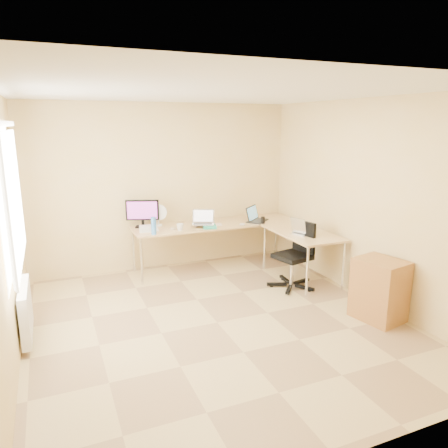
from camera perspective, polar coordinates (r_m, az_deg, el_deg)
name	(u,v)px	position (r m, az deg, el deg)	size (l,w,h in m)	color
floor	(217,322)	(5.08, -0.93, -13.20)	(4.50, 4.50, 0.00)	tan
ceiling	(216,92)	(4.55, -1.06, 17.48)	(4.50, 4.50, 0.00)	white
wall_back	(164,187)	(6.76, -8.14, 4.98)	(4.50, 4.50, 0.00)	beige
wall_front	(351,285)	(2.77, 16.79, -7.87)	(4.50, 4.50, 0.00)	beige
wall_left	(4,233)	(4.35, -27.61, -1.14)	(4.50, 4.50, 0.00)	beige
wall_right	(367,201)	(5.75, 18.84, 2.92)	(4.50, 4.50, 0.00)	beige
desk_main	(216,245)	(6.80, -1.09, -2.89)	(2.65, 0.70, 0.73)	tan
desk_return	(301,255)	(6.39, 10.46, -4.22)	(0.70, 1.30, 0.73)	tan
monitor	(142,213)	(6.54, -10.99, 1.41)	(0.50, 0.16, 0.43)	black
book_stack	(209,226)	(6.44, -2.00, -0.27)	(0.19, 0.26, 0.04)	#1C846A
laptop_center	(203,217)	(6.44, -2.87, 0.91)	(0.34, 0.26, 0.22)	#B3B3B3
laptop_black	(257,214)	(6.84, 4.55, 1.38)	(0.39, 0.29, 0.25)	black
keyboard	(208,225)	(6.57, -2.15, -0.11)	(0.42, 0.12, 0.02)	silver
mouse	(242,224)	(6.57, 2.49, -0.05)	(0.10, 0.06, 0.04)	silver
mug	(180,227)	(6.28, -5.97, -0.42)	(0.11, 0.11, 0.10)	silver
cd_stack	(173,228)	(6.38, -6.88, -0.59)	(0.10, 0.10, 0.03)	silver
water_bottle	(154,226)	(6.09, -9.52, -0.23)	(0.07, 0.07, 0.26)	#3C80D1
papers	(150,229)	(6.43, -9.95, -0.66)	(0.23, 0.33, 0.01)	white
white_box	(147,229)	(6.31, -10.39, -0.61)	(0.22, 0.16, 0.08)	silver
desk_fan	(158,216)	(6.60, -8.89, 1.09)	(0.24, 0.24, 0.31)	white
black_cup	(263,220)	(6.72, 5.29, 0.53)	(0.06, 0.06, 0.11)	black
laptop_return	(302,227)	(6.14, 10.53, -0.41)	(0.24, 0.31, 0.20)	#BABABA
office_chair	(292,253)	(6.01, 9.26, -3.96)	(0.57, 0.57, 0.95)	black
cabinet	(379,290)	(5.36, 20.30, -8.44)	(0.44, 0.54, 0.75)	brown
radiator	(26,310)	(5.02, -25.28, -10.55)	(0.09, 0.80, 0.55)	white
window	(10,199)	(4.69, -26.99, 3.02)	(0.10, 1.80, 1.40)	white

